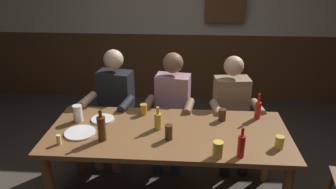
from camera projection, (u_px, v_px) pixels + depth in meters
name	position (u px, v px, depth m)	size (l,w,h in m)	color
back_wall_wainscot	(179.00, 66.00, 5.06)	(6.37, 0.12, 1.02)	brown
dining_table	(168.00, 140.00, 2.78)	(2.04, 0.87, 0.73)	brown
person_0	(114.00, 103.00, 3.41)	(0.54, 0.55, 1.22)	black
person_1	(171.00, 105.00, 3.37)	(0.52, 0.54, 1.20)	#B78493
person_2	(232.00, 108.00, 3.34)	(0.52, 0.54, 1.18)	#997F60
table_candle	(59.00, 140.00, 2.54)	(0.04, 0.04, 0.08)	#F9E08C
plate_0	(103.00, 119.00, 2.92)	(0.20, 0.20, 0.01)	white
plate_1	(80.00, 133.00, 2.70)	(0.26, 0.26, 0.01)	white
bottle_0	(158.00, 121.00, 2.75)	(0.06, 0.06, 0.21)	gold
bottle_1	(102.00, 128.00, 2.57)	(0.07, 0.07, 0.27)	#593314
bottle_2	(258.00, 110.00, 2.92)	(0.05, 0.05, 0.24)	red
bottle_3	(241.00, 145.00, 2.36)	(0.05, 0.05, 0.24)	red
pint_glass_0	(218.00, 149.00, 2.36)	(0.08, 0.08, 0.13)	#E5C64C
pint_glass_1	(144.00, 109.00, 3.01)	(0.06, 0.06, 0.10)	gold
pint_glass_2	(279.00, 142.00, 2.48)	(0.07, 0.07, 0.10)	#E5C64C
pint_glass_3	(169.00, 132.00, 2.59)	(0.06, 0.06, 0.13)	#4C2D19
pint_glass_4	(222.00, 115.00, 2.90)	(0.07, 0.07, 0.11)	#4C2D19
pint_glass_5	(78.00, 113.00, 2.88)	(0.08, 0.08, 0.15)	white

